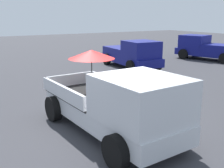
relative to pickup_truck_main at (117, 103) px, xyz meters
The scene contains 4 objects.
ground_plane 1.07m from the pickup_truck_main, behind, with size 80.00×80.00×0.00m, color #38383D.
pickup_truck_main is the anchor object (origin of this frame).
pickup_truck_red 15.49m from the pickup_truck_main, 121.48° to the left, with size 5.11×3.14×1.80m.
pickup_truck_far 10.43m from the pickup_truck_main, 142.06° to the left, with size 4.93×2.47×1.80m.
Camera 1 is at (6.47, -3.87, 3.33)m, focal length 44.36 mm.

